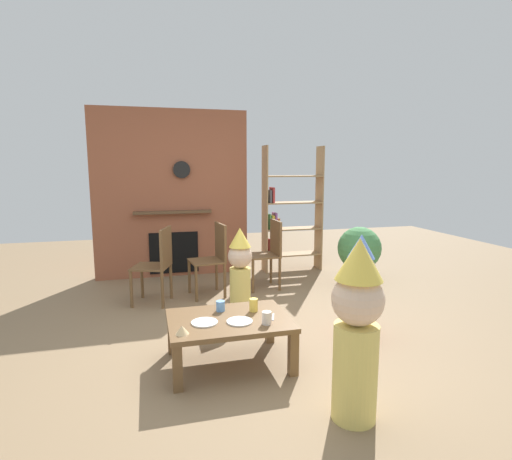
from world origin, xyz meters
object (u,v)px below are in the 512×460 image
(birthday_cake_slice, at_px, (182,330))
(paper_cup_center, at_px, (220,306))
(paper_cup_near_right, at_px, (254,305))
(paper_plate_front, at_px, (205,322))
(bookshelf, at_px, (288,214))
(child_in_pink, at_px, (360,285))
(coffee_table, at_px, (229,325))
(dining_chair_left, at_px, (159,261))
(dining_chair_middle, at_px, (214,255))
(dining_chair_right, at_px, (269,250))
(child_by_the_chairs, at_px, (240,269))
(potted_plant_tall, at_px, (359,251))
(paper_plate_rear, at_px, (240,321))
(paper_cup_near_left, at_px, (267,318))
(child_with_cone_hat, at_px, (357,326))

(birthday_cake_slice, bearing_deg, paper_cup_center, 48.49)
(paper_cup_near_right, xyz_separation_m, paper_plate_front, (-0.44, -0.16, -0.05))
(bookshelf, distance_m, birthday_cake_slice, 3.54)
(child_in_pink, bearing_deg, coffee_table, 0.00)
(paper_plate_front, distance_m, dining_chair_left, 1.76)
(paper_cup_center, height_order, dining_chair_middle, dining_chair_middle)
(paper_cup_center, xyz_separation_m, dining_chair_right, (0.96, 1.77, 0.08))
(dining_chair_left, distance_m, dining_chair_right, 1.45)
(child_by_the_chairs, height_order, potted_plant_tall, child_by_the_chairs)
(bookshelf, bearing_deg, birthday_cake_slice, -122.08)
(paper_plate_front, distance_m, paper_plate_rear, 0.27)
(paper_cup_near_right, distance_m, paper_plate_rear, 0.27)
(bookshelf, relative_size, paper_cup_near_left, 18.85)
(child_with_cone_hat, bearing_deg, coffee_table, 0.00)
(paper_cup_near_right, xyz_separation_m, child_in_pink, (1.02, 0.06, 0.08))
(dining_chair_right, relative_size, potted_plant_tall, 1.13)
(paper_cup_near_right, bearing_deg, birthday_cake_slice, -152.61)
(paper_cup_near_right, xyz_separation_m, paper_plate_rear, (-0.17, -0.21, -0.05))
(bookshelf, bearing_deg, paper_cup_near_right, -115.07)
(coffee_table, xyz_separation_m, child_in_pink, (1.26, 0.16, 0.20))
(birthday_cake_slice, height_order, child_in_pink, child_in_pink)
(paper_cup_center, bearing_deg, paper_plate_front, -125.45)
(child_by_the_chairs, bearing_deg, child_with_cone_hat, 25.04)
(paper_plate_front, distance_m, birthday_cake_slice, 0.25)
(child_with_cone_hat, xyz_separation_m, child_by_the_chairs, (-0.28, 2.04, -0.12))
(bookshelf, xyz_separation_m, child_in_pink, (-0.22, -2.60, -0.35))
(child_in_pink, bearing_deg, paper_cup_near_right, -4.16)
(paper_plate_rear, xyz_separation_m, potted_plant_tall, (2.08, 1.87, 0.07))
(paper_plate_rear, height_order, potted_plant_tall, potted_plant_tall)
(coffee_table, bearing_deg, dining_chair_middle, 84.58)
(paper_plate_front, bearing_deg, dining_chair_right, 60.55)
(paper_cup_near_left, bearing_deg, bookshelf, 67.65)
(paper_cup_center, distance_m, dining_chair_left, 1.57)
(paper_cup_near_right, height_order, paper_plate_rear, paper_cup_near_right)
(child_with_cone_hat, bearing_deg, potted_plant_tall, -63.30)
(paper_cup_center, bearing_deg, child_in_pink, -1.00)
(paper_cup_center, distance_m, dining_chair_right, 2.02)
(coffee_table, distance_m, child_by_the_chairs, 1.18)
(child_by_the_chairs, xyz_separation_m, dining_chair_right, (0.58, 0.84, 0.01))
(coffee_table, xyz_separation_m, paper_cup_near_right, (0.23, 0.10, 0.11))
(birthday_cake_slice, bearing_deg, coffee_table, 29.19)
(coffee_table, relative_size, child_by_the_chairs, 1.02)
(paper_plate_front, height_order, dining_chair_left, dining_chair_left)
(potted_plant_tall, bearing_deg, paper_plate_rear, -138.04)
(paper_plate_rear, relative_size, potted_plant_tall, 0.26)
(paper_cup_near_right, xyz_separation_m, dining_chair_middle, (-0.06, 1.73, 0.07))
(paper_cup_center, distance_m, birthday_cake_slice, 0.54)
(paper_plate_front, xyz_separation_m, child_in_pink, (1.46, 0.22, 0.13))
(child_by_the_chairs, distance_m, dining_chair_left, 1.02)
(bookshelf, height_order, paper_cup_near_left, bookshelf)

